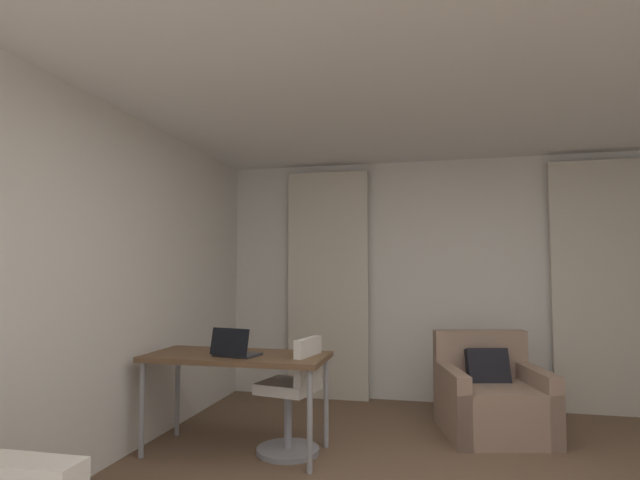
{
  "coord_description": "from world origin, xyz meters",
  "views": [
    {
      "loc": [
        -0.21,
        -2.55,
        1.38
      ],
      "look_at": [
        -1.1,
        1.34,
        1.64
      ],
      "focal_mm": 28.13,
      "sensor_mm": 36.0,
      "label": 1
    }
  ],
  "objects_px": {
    "desk_chair": "(293,401)",
    "laptop": "(235,350)",
    "desk": "(237,362)",
    "armchair": "(492,401)"
  },
  "relations": [
    {
      "from": "desk_chair",
      "to": "laptop",
      "type": "xyz_separation_m",
      "value": [
        -0.41,
        -0.17,
        0.4
      ]
    },
    {
      "from": "desk",
      "to": "desk_chair",
      "type": "relative_size",
      "value": 1.59
    },
    {
      "from": "desk_chair",
      "to": "armchair",
      "type": "bearing_deg",
      "value": 28.18
    },
    {
      "from": "desk",
      "to": "laptop",
      "type": "bearing_deg",
      "value": -76.93
    },
    {
      "from": "armchair",
      "to": "desk_chair",
      "type": "bearing_deg",
      "value": -151.82
    },
    {
      "from": "desk",
      "to": "desk_chair",
      "type": "height_order",
      "value": "desk_chair"
    },
    {
      "from": "armchair",
      "to": "desk_chair",
      "type": "relative_size",
      "value": 1.13
    },
    {
      "from": "armchair",
      "to": "laptop",
      "type": "height_order",
      "value": "laptop"
    },
    {
      "from": "desk",
      "to": "desk_chair",
      "type": "xyz_separation_m",
      "value": [
        0.43,
        0.06,
        -0.29
      ]
    },
    {
      "from": "armchair",
      "to": "desk",
      "type": "bearing_deg",
      "value": -155.79
    }
  ]
}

